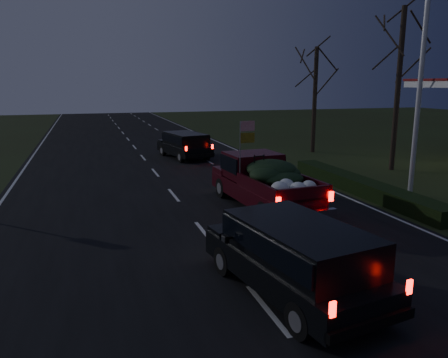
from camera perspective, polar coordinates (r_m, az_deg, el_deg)
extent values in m
plane|color=black|center=(13.85, -2.57, -7.10)|extent=(120.00, 120.00, 0.00)
cube|color=black|center=(13.84, -2.57, -7.06)|extent=(14.00, 120.00, 0.02)
cube|color=black|center=(19.67, 17.50, -0.89)|extent=(1.00, 10.00, 0.60)
cylinder|color=silver|center=(19.47, 24.21, 10.97)|extent=(0.20, 0.20, 9.00)
cylinder|color=black|center=(25.23, 21.75, 10.67)|extent=(0.28, 0.28, 8.50)
cylinder|color=black|center=(30.50, 11.75, 10.00)|extent=(0.28, 0.28, 7.00)
cube|color=#400811|center=(16.66, 5.13, -1.46)|extent=(2.54, 5.53, 0.59)
cube|color=#400811|center=(17.34, 3.73, 1.85)|extent=(2.12, 1.87, 0.97)
cube|color=black|center=(17.32, 3.74, 2.20)|extent=(2.21, 1.77, 0.59)
cube|color=#400811|center=(15.38, 7.50, -1.44)|extent=(2.21, 3.16, 0.06)
ellipsoid|color=black|center=(15.76, 6.77, 0.72)|extent=(1.86, 2.06, 0.65)
cylinder|color=gray|center=(15.95, 2.11, 3.69)|extent=(0.03, 0.03, 2.16)
cube|color=red|center=(15.96, 3.10, 6.93)|extent=(0.56, 0.06, 0.37)
cube|color=gold|center=(16.00, 3.08, 5.39)|extent=(0.56, 0.06, 0.37)
cube|color=black|center=(27.74, -5.25, 3.95)|extent=(2.75, 4.83, 0.57)
cube|color=black|center=(27.44, -5.08, 5.22)|extent=(2.39, 3.60, 0.76)
cube|color=black|center=(27.43, -5.08, 5.38)|extent=(2.47, 3.53, 0.45)
cube|color=black|center=(9.99, 8.77, -11.34)|extent=(2.74, 5.03, 0.60)
cube|color=black|center=(9.55, 9.78, -8.14)|extent=(2.41, 3.73, 0.79)
cube|color=black|center=(9.53, 9.79, -7.69)|extent=(2.49, 3.65, 0.48)
cube|color=black|center=(9.96, 0.17, -7.81)|extent=(0.13, 0.23, 0.16)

